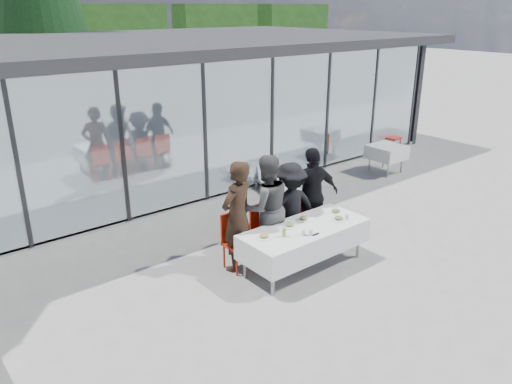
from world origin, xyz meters
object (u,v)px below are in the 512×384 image
at_px(diner_chair_b, 264,228).
at_px(spare_chair_b, 324,147).
at_px(diner_chair_d, 309,213).
at_px(plate_a, 264,236).
at_px(diner_chair_c, 287,220).
at_px(plate_extra, 339,219).
at_px(folded_eyeglasses, 316,234).
at_px(dining_table, 304,238).
at_px(spare_chair_a, 390,134).
at_px(diner_chair_a, 236,238).
at_px(spare_table_right, 387,152).
at_px(diner_a, 237,216).
at_px(juice_bottle, 284,232).
at_px(diner_b, 266,208).
at_px(diner_c, 290,207).
at_px(plate_d, 336,211).
at_px(diner_d, 312,195).
at_px(plate_b, 290,225).
at_px(plate_c, 304,219).
at_px(lounger, 275,180).

xyz_separation_m(diner_chair_b, spare_chair_b, (4.77, 3.10, 0.00)).
bearing_deg(diner_chair_d, diner_chair_b, 180.00).
bearing_deg(plate_a, diner_chair_c, 30.49).
xyz_separation_m(plate_extra, spare_chair_b, (3.84, 4.00, -0.24)).
xyz_separation_m(diner_chair_c, folded_eyeglasses, (-0.37, -1.08, 0.22)).
distance_m(dining_table, diner_chair_b, 0.80).
relative_size(dining_table, spare_chair_a, 2.32).
bearing_deg(diner_chair_a, spare_table_right, 14.65).
bearing_deg(diner_chair_a, spare_chair_b, 29.88).
xyz_separation_m(dining_table, spare_table_right, (5.39, 2.39, 0.02)).
relative_size(diner_a, spare_table_right, 2.22).
bearing_deg(folded_eyeglasses, juice_bottle, 149.15).
bearing_deg(diner_b, diner_c, -161.69).
distance_m(spare_table_right, spare_chair_a, 2.16).
bearing_deg(plate_extra, plate_d, 50.74).
relative_size(diner_chair_a, plate_d, 3.83).
bearing_deg(juice_bottle, spare_chair_a, 25.57).
bearing_deg(plate_d, diner_b, 152.29).
height_order(diner_chair_b, diner_chair_d, same).
xyz_separation_m(diner_a, diner_d, (1.75, 0.00, -0.04)).
xyz_separation_m(dining_table, plate_a, (-0.80, 0.11, 0.24)).
height_order(dining_table, diner_b, diner_b).
height_order(dining_table, diner_d, diner_d).
relative_size(dining_table, plate_extra, 8.89).
distance_m(dining_table, juice_bottle, 0.60).
height_order(plate_b, plate_c, same).
xyz_separation_m(diner_chair_a, diner_d, (1.75, -0.06, 0.37)).
bearing_deg(diner_b, spare_chair_a, -140.22).
height_order(diner_d, plate_c, diner_d).
bearing_deg(lounger, diner_chair_d, -117.56).
bearing_deg(spare_chair_a, diner_chair_c, -157.34).
distance_m(plate_a, plate_extra, 1.48).
relative_size(diner_a, diner_chair_b, 1.96).
distance_m(plate_extra, folded_eyeglasses, 0.75).
relative_size(diner_chair_b, diner_c, 0.59).
xyz_separation_m(diner_chair_b, diner_c, (0.57, -0.06, 0.29)).
bearing_deg(plate_a, diner_b, 48.12).
bearing_deg(dining_table, plate_d, 6.25).
height_order(diner_chair_d, plate_d, diner_chair_d).
xyz_separation_m(diner_chair_b, plate_b, (0.08, -0.58, 0.24)).
xyz_separation_m(plate_c, folded_eyeglasses, (-0.26, -0.55, -0.02)).
relative_size(diner_chair_a, lounger, 0.68).
distance_m(spare_table_right, lounger, 3.37).
height_order(diner_chair_b, plate_b, diner_chair_b).
bearing_deg(spare_chair_b, spare_chair_a, -4.87).
distance_m(diner_chair_c, plate_a, 1.29).
bearing_deg(plate_c, spare_chair_a, 25.99).
height_order(diner_chair_a, diner_b, diner_b).
height_order(plate_extra, spare_chair_a, spare_chair_a).
xyz_separation_m(plate_b, plate_c, (0.38, 0.05, 0.00)).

